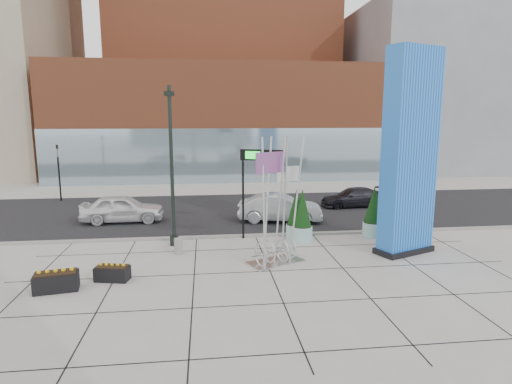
{
  "coord_description": "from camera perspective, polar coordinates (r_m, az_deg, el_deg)",
  "views": [
    {
      "loc": [
        -1.47,
        -17.06,
        6.11
      ],
      "look_at": [
        0.79,
        2.0,
        2.69
      ],
      "focal_mm": 30.0,
      "sensor_mm": 36.0,
      "label": 1
    }
  ],
  "objects": [
    {
      "name": "building_grey_parking",
      "position": [
        56.3,
        23.0,
        12.27
      ],
      "size": [
        20.0,
        18.0,
        18.0
      ],
      "primitive_type": "cube",
      "color": "slate",
      "rests_on": "ground"
    },
    {
      "name": "public_art_sculpture",
      "position": [
        17.9,
        2.72,
        -5.17
      ],
      "size": [
        2.62,
        2.05,
        5.33
      ],
      "rotation": [
        0.0,
        0.0,
        0.43
      ],
      "color": "silver",
      "rests_on": "ground"
    },
    {
      "name": "tower_glass_front",
      "position": [
        39.5,
        -3.17,
        4.85
      ],
      "size": [
        34.0,
        0.6,
        5.0
      ],
      "primitive_type": "cube",
      "color": "#8CA5B2",
      "rests_on": "ground"
    },
    {
      "name": "round_planter_west",
      "position": [
        21.61,
        5.4,
        -3.05
      ],
      "size": [
        1.02,
        1.02,
        2.56
      ],
      "color": "#9CD2CD",
      "rests_on": "ground"
    },
    {
      "name": "overhead_street_sign",
      "position": [
        21.14,
        0.32,
        4.02
      ],
      "size": [
        2.03,
        0.98,
        4.51
      ],
      "rotation": [
        0.0,
        0.0,
        -0.39
      ],
      "color": "black",
      "rests_on": "ground"
    },
    {
      "name": "car_white_west",
      "position": [
        26.04,
        -17.37,
        -2.13
      ],
      "size": [
        4.75,
        2.04,
        1.6
      ],
      "primitive_type": "imported",
      "rotation": [
        0.0,
        0.0,
        1.6
      ],
      "color": "white",
      "rests_on": "ground"
    },
    {
      "name": "ground",
      "position": [
        18.18,
        -1.75,
        -9.54
      ],
      "size": [
        160.0,
        160.0,
        0.0
      ],
      "primitive_type": "plane",
      "color": "#9E9991",
      "rests_on": "ground"
    },
    {
      "name": "curb_edge",
      "position": [
        21.96,
        -2.68,
        -5.9
      ],
      "size": [
        80.0,
        0.3,
        0.12
      ],
      "primitive_type": "cube",
      "color": "gray",
      "rests_on": "ground"
    },
    {
      "name": "round_planter_mid",
      "position": [
        21.2,
        6.16,
        -3.26
      ],
      "size": [
        1.04,
        1.04,
        2.6
      ],
      "color": "#9CD2CD",
      "rests_on": "ground"
    },
    {
      "name": "blue_pylon",
      "position": [
        19.91,
        19.78,
        4.43
      ],
      "size": [
        2.95,
        2.14,
        9.0
      ],
      "rotation": [
        0.0,
        0.0,
        0.39
      ],
      "color": "#0C42BA",
      "rests_on": "ground"
    },
    {
      "name": "tower_podium",
      "position": [
        44.13,
        -3.61,
        9.29
      ],
      "size": [
        34.0,
        10.0,
        11.0
      ],
      "primitive_type": "cube",
      "color": "#A4502F",
      "rests_on": "ground"
    },
    {
      "name": "lamp_post",
      "position": [
        20.35,
        -11.12,
        1.3
      ],
      "size": [
        0.47,
        0.41,
        7.48
      ],
      "rotation": [
        0.0,
        0.0,
        0.01
      ],
      "color": "black",
      "rests_on": "ground"
    },
    {
      "name": "round_planter_east",
      "position": [
        22.64,
        15.41,
        -2.68
      ],
      "size": [
        1.05,
        1.05,
        2.63
      ],
      "color": "#9CD2CD",
      "rests_on": "ground"
    },
    {
      "name": "box_planter_north",
      "position": [
        16.98,
        -25.09,
        -10.64
      ],
      "size": [
        1.59,
        0.99,
        0.81
      ],
      "rotation": [
        0.0,
        0.0,
        0.18
      ],
      "color": "black",
      "rests_on": "ground"
    },
    {
      "name": "car_silver_mid",
      "position": [
        25.0,
        3.22,
        -2.17
      ],
      "size": [
        5.08,
        2.57,
        1.6
      ],
      "primitive_type": "imported",
      "rotation": [
        0.0,
        0.0,
        1.38
      ],
      "color": "#B7BBC0",
      "rests_on": "ground"
    },
    {
      "name": "box_planter_south",
      "position": [
        17.22,
        -18.6,
        -10.12
      ],
      "size": [
        1.34,
        0.86,
        0.68
      ],
      "rotation": [
        0.0,
        0.0,
        -0.21
      ],
      "color": "black",
      "rests_on": "ground"
    },
    {
      "name": "street_asphalt",
      "position": [
        27.78,
        -3.57,
        -2.6
      ],
      "size": [
        80.0,
        12.0,
        0.02
      ],
      "primitive_type": "cube",
      "color": "black",
      "rests_on": "ground"
    },
    {
      "name": "car_dark_east",
      "position": [
        29.85,
        12.85,
        -0.71
      ],
      "size": [
        4.51,
        2.03,
        1.28
      ],
      "primitive_type": "imported",
      "rotation": [
        0.0,
        0.0,
        -1.52
      ],
      "color": "black",
      "rests_on": "ground"
    },
    {
      "name": "concrete_bollard",
      "position": [
        19.6,
        -10.32,
        -7.13
      ],
      "size": [
        0.37,
        0.37,
        0.71
      ],
      "primitive_type": "cylinder",
      "color": "gray",
      "rests_on": "ground"
    },
    {
      "name": "traffic_signal",
      "position": [
        33.96,
        -24.81,
        2.73
      ],
      "size": [
        0.15,
        0.18,
        4.1
      ],
      "color": "black",
      "rests_on": "ground"
    }
  ]
}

